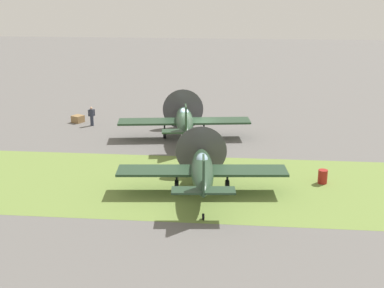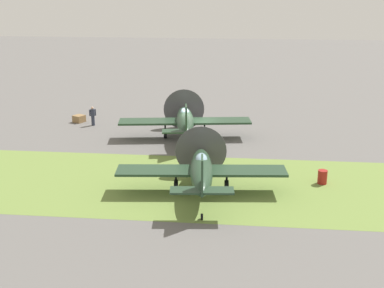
{
  "view_description": "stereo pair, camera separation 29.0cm",
  "coord_description": "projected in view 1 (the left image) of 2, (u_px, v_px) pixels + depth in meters",
  "views": [
    {
      "loc": [
        3.57,
        -40.38,
        12.35
      ],
      "look_at": [
        0.26,
        -5.9,
        1.44
      ],
      "focal_mm": 48.04,
      "sensor_mm": 36.0,
      "label": 1
    },
    {
      "loc": [
        3.85,
        -40.35,
        12.35
      ],
      "look_at": [
        0.26,
        -5.9,
        1.44
      ],
      "focal_mm": 48.04,
      "sensor_mm": 36.0,
      "label": 2
    }
  ],
  "objects": [
    {
      "name": "airplane_lead",
      "position": [
        184.0,
        120.0,
        41.87
      ],
      "size": [
        10.96,
        8.71,
        3.88
      ],
      "rotation": [
        0.0,
        0.0,
        0.14
      ],
      "color": "#233D28",
      "rests_on": "ground"
    },
    {
      "name": "airplane_wingman",
      "position": [
        202.0,
        170.0,
        30.98
      ],
      "size": [
        10.47,
        8.29,
        3.72
      ],
      "rotation": [
        0.0,
        0.0,
        0.09
      ],
      "color": "#233D28",
      "rests_on": "ground"
    },
    {
      "name": "fuel_drum",
      "position": [
        323.0,
        177.0,
        32.95
      ],
      "size": [
        0.6,
        0.6,
        0.9
      ],
      "primitive_type": "cylinder",
      "color": "maroon",
      "rests_on": "ground"
    },
    {
      "name": "supply_crate",
      "position": [
        78.0,
        119.0,
        47.41
      ],
      "size": [
        1.21,
        1.21,
        0.64
      ],
      "primitive_type": "cube",
      "rotation": [
        0.0,
        0.0,
        1.1
      ],
      "color": "olive",
      "rests_on": "ground"
    },
    {
      "name": "ground_plane",
      "position": [
        196.0,
        139.0,
        42.37
      ],
      "size": [
        160.0,
        160.0,
        0.0
      ],
      "primitive_type": "plane",
      "color": "#605E5B"
    },
    {
      "name": "grass_verge",
      "position": [
        182.0,
        184.0,
        32.92
      ],
      "size": [
        120.0,
        11.0,
        0.01
      ],
      "primitive_type": "cube",
      "color": "olive",
      "rests_on": "ground"
    },
    {
      "name": "ground_crew_chief",
      "position": [
        92.0,
        116.0,
        46.13
      ],
      "size": [
        0.55,
        0.39,
        1.73
      ],
      "rotation": [
        0.0,
        0.0,
        0.56
      ],
      "color": "#2D3342",
      "rests_on": "ground"
    }
  ]
}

